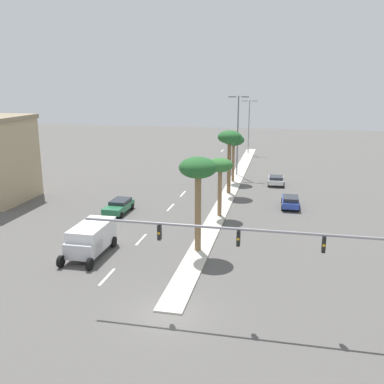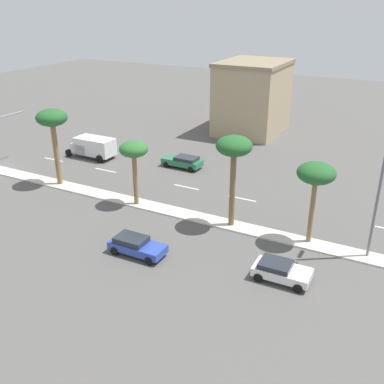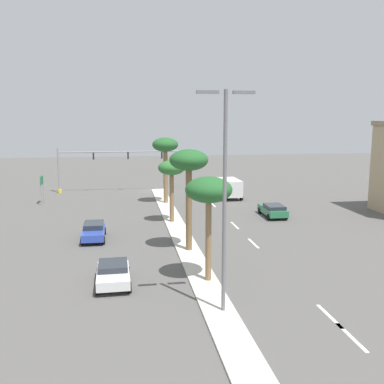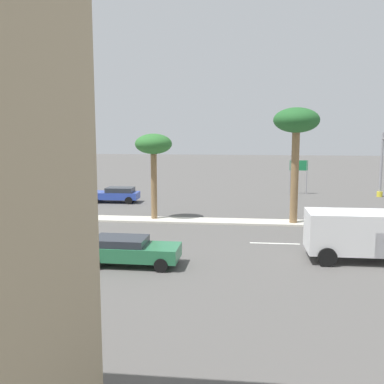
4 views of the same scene
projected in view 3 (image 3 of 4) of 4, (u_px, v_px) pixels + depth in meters
ground_plane at (182, 237)px, 37.29m from camera, size 160.00×160.00×0.00m
median_curb at (195, 264)px, 30.27m from camera, size 1.80×64.80×0.12m
lane_stripe_leading at (201, 193)px, 58.78m from camera, size 0.20×2.80×0.01m
lane_stripe_right at (213, 205)px, 51.31m from camera, size 0.20×2.80×0.01m
lane_stripe_front at (235, 225)px, 41.40m from camera, size 0.20×2.80×0.01m
lane_stripe_center at (253, 243)px, 35.51m from camera, size 0.20×2.80×0.01m
lane_stripe_left at (351, 337)px, 20.35m from camera, size 0.20×2.80×0.01m
lane_stripe_near at (329, 316)px, 22.50m from camera, size 0.20×2.80×0.01m
traffic_signal_gantry at (99, 163)px, 59.37m from camera, size 18.85×0.53×6.07m
directional_road_sign at (42, 183)px, 51.34m from camera, size 0.10×1.76×3.34m
palm_tree_far at (165, 148)px, 50.92m from camera, size 3.02×3.02×7.71m
palm_tree_front at (172, 170)px, 41.71m from camera, size 2.57×2.57×5.97m
palm_tree_outboard at (189, 165)px, 32.37m from camera, size 2.89×2.89×7.69m
palm_tree_mid at (209, 192)px, 26.30m from camera, size 2.87×2.87×6.50m
street_lamp_left at (225, 187)px, 21.85m from camera, size 2.90×0.24×11.36m
sedan_green_front at (273, 210)px, 44.97m from camera, size 2.10×4.55×1.32m
sedan_blue_center at (94, 231)px, 36.62m from camera, size 1.95×4.29×1.33m
sedan_white_near at (113, 274)px, 26.68m from camera, size 2.14×3.88×1.26m
box_truck at (229, 187)px, 55.49m from camera, size 2.60×5.94×2.42m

